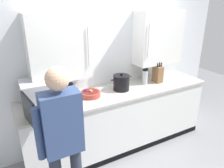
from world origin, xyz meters
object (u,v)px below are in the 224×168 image
stock_pot (121,83)px  person_figure (63,138)px  knife_block (158,74)px  thermos_flask (145,76)px  fruit_bowl (90,93)px  microwave_oven (44,93)px

stock_pot → person_figure: (-1.11, -0.82, -0.05)m
knife_block → thermos_flask: bearing=177.0°
stock_pot → thermos_flask: bearing=1.9°
fruit_bowl → person_figure: size_ratio=0.16×
knife_block → thermos_flask: size_ratio=1.29×
knife_block → person_figure: bearing=-155.3°
knife_block → fruit_bowl: size_ratio=1.22×
microwave_oven → fruit_bowl: (0.61, -0.01, -0.12)m
stock_pot → fruit_bowl: 0.49m
microwave_oven → stock_pot: size_ratio=2.34×
thermos_flask → fruit_bowl: (-0.92, -0.01, -0.09)m
knife_block → fruit_bowl: bearing=179.9°
stock_pot → fruit_bowl: (-0.49, 0.00, -0.07)m
person_figure → fruit_bowl: bearing=53.0°
microwave_oven → knife_block: (1.77, -0.01, -0.03)m
knife_block → thermos_flask: 0.24m
microwave_oven → person_figure: 0.84m
microwave_oven → knife_block: bearing=-0.3°
stock_pot → fruit_bowl: stock_pot is taller
thermos_flask → fruit_bowl: thermos_flask is taller
person_figure → stock_pot: bearing=36.5°
knife_block → person_figure: size_ratio=0.20×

